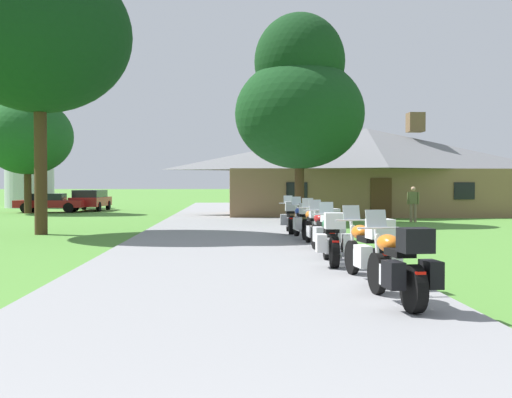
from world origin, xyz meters
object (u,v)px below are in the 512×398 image
(tree_left_far, at_px, (27,126))
(motorcycle_green_third_in_row, at_px, (332,239))
(motorcycle_orange_fifth_in_row, at_px, (313,225))
(metal_silo_distant, at_px, (29,157))
(motorcycle_white_farthest_in_row, at_px, (290,218))
(parked_red_sedan_far_left, at_px, (50,202))
(motorcycle_red_fourth_in_row, at_px, (325,231))
(motorcycle_orange_second_in_row, at_px, (369,250))
(tree_left_near, at_px, (39,13))
(motorcycle_orange_nearest_to_camera, at_px, (400,267))
(motorcycle_blue_sixth_in_row, at_px, (303,221))
(tree_by_lodge_front, at_px, (300,98))
(bystander_olive_shirt_near_lodge, at_px, (413,202))
(parked_red_suv_far_left, at_px, (91,199))

(tree_left_far, bearing_deg, motorcycle_green_third_in_row, -60.70)
(motorcycle_orange_fifth_in_row, height_order, metal_silo_distant, metal_silo_distant)
(motorcycle_green_third_in_row, bearing_deg, motorcycle_orange_fifth_in_row, 90.05)
(motorcycle_green_third_in_row, xyz_separation_m, motorcycle_white_farthest_in_row, (-0.01, 8.58, 0.00))
(parked_red_sedan_far_left, bearing_deg, motorcycle_red_fourth_in_row, -153.24)
(parked_red_sedan_far_left, bearing_deg, motorcycle_orange_second_in_row, -157.05)
(tree_left_near, bearing_deg, motorcycle_red_fourth_in_row, -37.87)
(motorcycle_green_third_in_row, distance_m, tree_left_far, 29.81)
(motorcycle_orange_nearest_to_camera, xyz_separation_m, parked_red_sedan_far_left, (-13.68, 31.56, 0.03))
(motorcycle_blue_sixth_in_row, relative_size, tree_by_lodge_front, 0.22)
(motorcycle_red_fourth_in_row, relative_size, motorcycle_blue_sixth_in_row, 1.00)
(motorcycle_red_fourth_in_row, xyz_separation_m, metal_silo_distant, (-17.64, 33.45, 3.25))
(bystander_olive_shirt_near_lodge, bearing_deg, motorcycle_orange_nearest_to_camera, 84.81)
(tree_by_lodge_front, bearing_deg, tree_left_near, -148.52)
(bystander_olive_shirt_near_lodge, distance_m, tree_left_far, 23.50)
(motorcycle_orange_second_in_row, distance_m, tree_left_far, 31.96)
(tree_left_far, bearing_deg, tree_by_lodge_front, -34.04)
(motorcycle_orange_nearest_to_camera, bearing_deg, tree_by_lodge_front, 81.97)
(motorcycle_orange_second_in_row, height_order, tree_left_far, tree_left_far)
(motorcycle_green_third_in_row, distance_m, parked_red_suv_far_left, 31.75)
(parked_red_suv_far_left, bearing_deg, motorcycle_white_farthest_in_row, -59.84)
(bystander_olive_shirt_near_lodge, relative_size, metal_silo_distant, 0.22)
(motorcycle_white_farthest_in_row, relative_size, tree_by_lodge_front, 0.22)
(motorcycle_orange_second_in_row, xyz_separation_m, tree_left_near, (-9.01, 11.54, 7.14))
(motorcycle_orange_second_in_row, xyz_separation_m, tree_by_lodge_front, (0.80, 17.54, 5.05))
(tree_left_near, distance_m, tree_by_lodge_front, 11.69)
(metal_silo_distant, bearing_deg, motorcycle_orange_fifth_in_row, -60.73)
(motorcycle_red_fourth_in_row, bearing_deg, parked_red_suv_far_left, 107.59)
(motorcycle_orange_fifth_in_row, xyz_separation_m, motorcycle_blue_sixth_in_row, (-0.03, 2.20, -0.01))
(tree_left_far, height_order, metal_silo_distant, tree_left_far)
(motorcycle_orange_second_in_row, bearing_deg, metal_silo_distant, 108.63)
(motorcycle_orange_nearest_to_camera, relative_size, parked_red_sedan_far_left, 0.49)
(motorcycle_orange_fifth_in_row, height_order, parked_red_suv_far_left, parked_red_suv_far_left)
(motorcycle_orange_nearest_to_camera, distance_m, tree_by_lodge_front, 20.33)
(motorcycle_orange_second_in_row, bearing_deg, motorcycle_red_fourth_in_row, 84.43)
(motorcycle_blue_sixth_in_row, height_order, parked_red_sedan_far_left, motorcycle_blue_sixth_in_row)
(parked_red_suv_far_left, bearing_deg, motorcycle_orange_second_in_row, -68.24)
(parked_red_sedan_far_left, bearing_deg, motorcycle_orange_fifth_in_row, -151.20)
(motorcycle_green_third_in_row, bearing_deg, parked_red_sedan_far_left, 119.14)
(motorcycle_red_fourth_in_row, xyz_separation_m, tree_left_near, (-8.95, 6.96, 7.14))
(motorcycle_red_fourth_in_row, bearing_deg, tree_left_far, 116.47)
(tree_left_near, height_order, tree_left_far, tree_left_near)
(tree_left_near, height_order, parked_red_suv_far_left, tree_left_near)
(motorcycle_orange_nearest_to_camera, distance_m, motorcycle_blue_sixth_in_row, 10.90)
(motorcycle_green_third_in_row, xyz_separation_m, tree_left_near, (-8.74, 9.21, 7.14))
(motorcycle_orange_second_in_row, height_order, bystander_olive_shirt_near_lodge, bystander_olive_shirt_near_lodge)
(motorcycle_blue_sixth_in_row, relative_size, motorcycle_white_farthest_in_row, 1.00)
(motorcycle_white_farthest_in_row, bearing_deg, parked_red_sedan_far_left, 127.34)
(motorcycle_white_farthest_in_row, distance_m, bystander_olive_shirt_near_lodge, 9.89)
(motorcycle_orange_second_in_row, distance_m, bystander_olive_shirt_near_lodge, 19.36)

